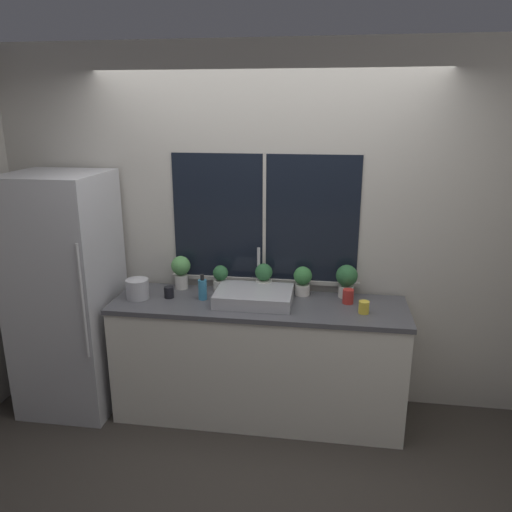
{
  "coord_description": "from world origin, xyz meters",
  "views": [
    {
      "loc": [
        0.48,
        -3.0,
        2.24
      ],
      "look_at": [
        -0.02,
        0.28,
        1.25
      ],
      "focal_mm": 35.0,
      "sensor_mm": 36.0,
      "label": 1
    }
  ],
  "objects_px": {
    "mug_black": "(169,292)",
    "mug_yellow": "(364,307)",
    "mug_red": "(348,296)",
    "potted_plant_right": "(303,280)",
    "potted_plant_center": "(264,278)",
    "potted_plant_far_right": "(347,279)",
    "soap_bottle": "(203,289)",
    "refrigerator": "(67,294)",
    "potted_plant_left": "(221,278)",
    "sink": "(254,296)",
    "potted_plant_far_left": "(181,270)",
    "kettle": "(137,288)"
  },
  "relations": [
    {
      "from": "potted_plant_left",
      "to": "mug_black",
      "type": "distance_m",
      "value": 0.4
    },
    {
      "from": "potted_plant_far_right",
      "to": "mug_black",
      "type": "distance_m",
      "value": 1.31
    },
    {
      "from": "potted_plant_center",
      "to": "potted_plant_far_right",
      "type": "relative_size",
      "value": 0.93
    },
    {
      "from": "potted_plant_center",
      "to": "mug_black",
      "type": "distance_m",
      "value": 0.71
    },
    {
      "from": "kettle",
      "to": "potted_plant_right",
      "type": "bearing_deg",
      "value": 11.97
    },
    {
      "from": "mug_yellow",
      "to": "mug_red",
      "type": "distance_m",
      "value": 0.2
    },
    {
      "from": "potted_plant_far_left",
      "to": "potted_plant_center",
      "type": "bearing_deg",
      "value": -0.0
    },
    {
      "from": "potted_plant_center",
      "to": "mug_yellow",
      "type": "distance_m",
      "value": 0.78
    },
    {
      "from": "mug_yellow",
      "to": "potted_plant_center",
      "type": "bearing_deg",
      "value": 158.17
    },
    {
      "from": "refrigerator",
      "to": "potted_plant_right",
      "type": "bearing_deg",
      "value": 8.38
    },
    {
      "from": "mug_black",
      "to": "mug_yellow",
      "type": "height_order",
      "value": "mug_yellow"
    },
    {
      "from": "refrigerator",
      "to": "potted_plant_center",
      "type": "distance_m",
      "value": 1.48
    },
    {
      "from": "potted_plant_right",
      "to": "potted_plant_far_right",
      "type": "bearing_deg",
      "value": 0.0
    },
    {
      "from": "potted_plant_right",
      "to": "mug_black",
      "type": "height_order",
      "value": "potted_plant_right"
    },
    {
      "from": "potted_plant_far_right",
      "to": "soap_bottle",
      "type": "bearing_deg",
      "value": -168.95
    },
    {
      "from": "potted_plant_far_right",
      "to": "potted_plant_left",
      "type": "bearing_deg",
      "value": -180.0
    },
    {
      "from": "potted_plant_far_left",
      "to": "soap_bottle",
      "type": "relative_size",
      "value": 1.35
    },
    {
      "from": "kettle",
      "to": "mug_red",
      "type": "bearing_deg",
      "value": 4.83
    },
    {
      "from": "potted_plant_center",
      "to": "mug_red",
      "type": "bearing_deg",
      "value": -11.19
    },
    {
      "from": "potted_plant_left",
      "to": "kettle",
      "type": "height_order",
      "value": "potted_plant_left"
    },
    {
      "from": "potted_plant_far_left",
      "to": "kettle",
      "type": "distance_m",
      "value": 0.37
    },
    {
      "from": "refrigerator",
      "to": "potted_plant_center",
      "type": "height_order",
      "value": "refrigerator"
    },
    {
      "from": "sink",
      "to": "mug_black",
      "type": "relative_size",
      "value": 6.55
    },
    {
      "from": "mug_black",
      "to": "mug_yellow",
      "type": "bearing_deg",
      "value": -3.48
    },
    {
      "from": "potted_plant_left",
      "to": "potted_plant_center",
      "type": "xyz_separation_m",
      "value": [
        0.33,
        0.0,
        0.02
      ]
    },
    {
      "from": "potted_plant_far_right",
      "to": "mug_yellow",
      "type": "distance_m",
      "value": 0.33
    },
    {
      "from": "potted_plant_right",
      "to": "soap_bottle",
      "type": "distance_m",
      "value": 0.74
    },
    {
      "from": "potted_plant_left",
      "to": "mug_yellow",
      "type": "distance_m",
      "value": 1.1
    },
    {
      "from": "potted_plant_right",
      "to": "mug_black",
      "type": "bearing_deg",
      "value": -168.02
    },
    {
      "from": "refrigerator",
      "to": "potted_plant_right",
      "type": "height_order",
      "value": "refrigerator"
    },
    {
      "from": "mug_yellow",
      "to": "mug_red",
      "type": "bearing_deg",
      "value": 121.21
    },
    {
      "from": "potted_plant_far_left",
      "to": "potted_plant_right",
      "type": "xyz_separation_m",
      "value": [
        0.93,
        -0.0,
        -0.03
      ]
    },
    {
      "from": "potted_plant_far_right",
      "to": "mug_black",
      "type": "bearing_deg",
      "value": -170.94
    },
    {
      "from": "refrigerator",
      "to": "mug_black",
      "type": "distance_m",
      "value": 0.78
    },
    {
      "from": "potted_plant_far_left",
      "to": "mug_yellow",
      "type": "bearing_deg",
      "value": -12.0
    },
    {
      "from": "potted_plant_left",
      "to": "potted_plant_far_left",
      "type": "bearing_deg",
      "value": 180.0
    },
    {
      "from": "mug_yellow",
      "to": "soap_bottle",
      "type": "bearing_deg",
      "value": 175.58
    },
    {
      "from": "soap_bottle",
      "to": "potted_plant_left",
      "type": "bearing_deg",
      "value": 65.98
    },
    {
      "from": "mug_yellow",
      "to": "mug_black",
      "type": "bearing_deg",
      "value": 176.52
    },
    {
      "from": "potted_plant_far_left",
      "to": "potted_plant_center",
      "type": "distance_m",
      "value": 0.64
    },
    {
      "from": "potted_plant_far_left",
      "to": "soap_bottle",
      "type": "bearing_deg",
      "value": -42.58
    },
    {
      "from": "potted_plant_left",
      "to": "soap_bottle",
      "type": "bearing_deg",
      "value": -114.02
    },
    {
      "from": "potted_plant_far_right",
      "to": "mug_red",
      "type": "distance_m",
      "value": 0.15
    },
    {
      "from": "sink",
      "to": "mug_red",
      "type": "distance_m",
      "value": 0.67
    },
    {
      "from": "mug_yellow",
      "to": "sink",
      "type": "bearing_deg",
      "value": 173.16
    },
    {
      "from": "soap_bottle",
      "to": "mug_black",
      "type": "xyz_separation_m",
      "value": [
        -0.25,
        -0.0,
        -0.04
      ]
    },
    {
      "from": "mug_red",
      "to": "mug_yellow",
      "type": "bearing_deg",
      "value": -58.79
    },
    {
      "from": "mug_yellow",
      "to": "kettle",
      "type": "xyz_separation_m",
      "value": [
        -1.62,
        0.04,
        0.04
      ]
    },
    {
      "from": "potted_plant_left",
      "to": "mug_yellow",
      "type": "bearing_deg",
      "value": -15.37
    },
    {
      "from": "potted_plant_right",
      "to": "mug_red",
      "type": "bearing_deg",
      "value": -20.38
    }
  ]
}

